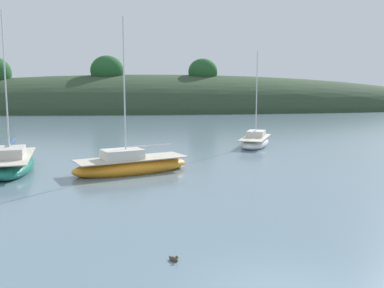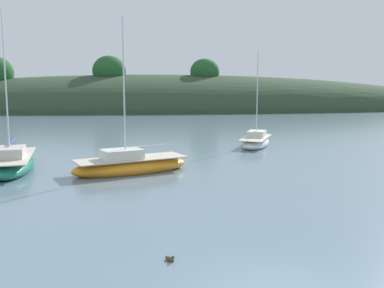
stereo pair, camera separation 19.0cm
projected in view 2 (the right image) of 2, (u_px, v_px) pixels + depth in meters
name	position (u px, v px, depth m)	size (l,w,h in m)	color
far_shoreline_hill	(160.00, 110.00, 98.44)	(150.00, 36.00, 20.42)	#2D422B
sailboat_cream_ketch	(11.00, 163.00, 26.43)	(4.02, 8.22, 10.07)	#196B56
sailboat_black_sloop	(256.00, 142.00, 37.54)	(4.76, 6.94, 8.61)	white
sailboat_red_portside	(130.00, 165.00, 25.88)	(7.79, 5.15, 9.62)	orange
duck_lone_right	(170.00, 259.00, 12.66)	(0.35, 0.39, 0.24)	#473828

